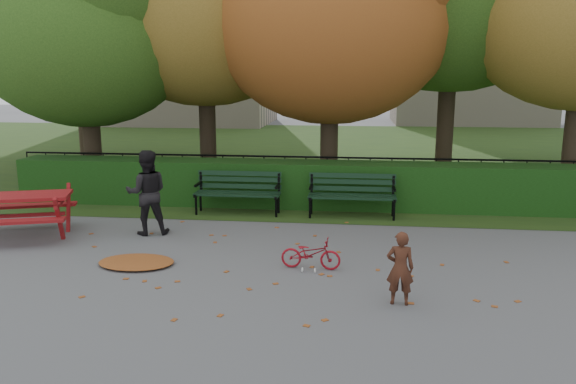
# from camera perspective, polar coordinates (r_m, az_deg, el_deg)

# --- Properties ---
(ground) EXTENTS (90.00, 90.00, 0.00)m
(ground) POSITION_cam_1_polar(r_m,az_deg,el_deg) (8.33, -1.37, -8.49)
(ground) COLOR slate
(ground) RESTS_ON ground
(grass_strip) EXTENTS (90.00, 90.00, 0.00)m
(grass_strip) POSITION_cam_1_polar(r_m,az_deg,el_deg) (21.96, 3.76, 4.23)
(grass_strip) COLOR #203715
(grass_strip) RESTS_ON ground
(building_right) EXTENTS (9.00, 6.00, 12.00)m
(building_right) POSITION_cam_1_polar(r_m,az_deg,el_deg) (36.53, 18.29, 16.12)
(building_right) COLOR #BBA995
(building_right) RESTS_ON ground
(hedge) EXTENTS (13.00, 0.90, 1.00)m
(hedge) POSITION_cam_1_polar(r_m,az_deg,el_deg) (12.52, 1.50, 0.80)
(hedge) COLOR black
(hedge) RESTS_ON ground
(iron_fence) EXTENTS (14.00, 0.04, 1.02)m
(iron_fence) POSITION_cam_1_polar(r_m,az_deg,el_deg) (13.29, 1.82, 1.60)
(iron_fence) COLOR black
(iron_fence) RESTS_ON ground
(tree_a) EXTENTS (5.88, 5.60, 7.48)m
(tree_a) POSITION_cam_1_polar(r_m,az_deg,el_deg) (14.82, -19.42, 17.48)
(tree_a) COLOR black
(tree_a) RESTS_ON ground
(bench_left) EXTENTS (1.80, 0.57, 0.88)m
(bench_left) POSITION_cam_1_polar(r_m,az_deg,el_deg) (11.93, -5.08, 0.30)
(bench_left) COLOR black
(bench_left) RESTS_ON ground
(bench_right) EXTENTS (1.80, 0.57, 0.88)m
(bench_right) POSITION_cam_1_polar(r_m,az_deg,el_deg) (11.68, 6.53, 0.02)
(bench_right) COLOR black
(bench_right) RESTS_ON ground
(picnic_table) EXTENTS (2.22, 2.00, 0.90)m
(picnic_table) POSITION_cam_1_polar(r_m,az_deg,el_deg) (11.17, -25.92, -1.16)
(picnic_table) COLOR maroon
(picnic_table) RESTS_ON ground
(leaf_pile) EXTENTS (1.42, 1.24, 0.08)m
(leaf_pile) POSITION_cam_1_polar(r_m,az_deg,el_deg) (9.10, -15.15, -6.87)
(leaf_pile) COLOR brown
(leaf_pile) RESTS_ON ground
(leaf_scatter) EXTENTS (9.00, 5.70, 0.01)m
(leaf_scatter) POSITION_cam_1_polar(r_m,az_deg,el_deg) (8.61, -1.08, -7.76)
(leaf_scatter) COLOR brown
(leaf_scatter) RESTS_ON ground
(child) EXTENTS (0.36, 0.24, 0.97)m
(child) POSITION_cam_1_polar(r_m,az_deg,el_deg) (7.33, 11.32, -7.59)
(child) COLOR #462316
(child) RESTS_ON ground
(adult) EXTENTS (0.91, 0.81, 1.56)m
(adult) POSITION_cam_1_polar(r_m,az_deg,el_deg) (10.57, -14.14, -0.06)
(adult) COLOR black
(adult) RESTS_ON ground
(bicycle) EXTENTS (0.93, 0.39, 0.48)m
(bicycle) POSITION_cam_1_polar(r_m,az_deg,el_deg) (8.55, 2.33, -6.27)
(bicycle) COLOR maroon
(bicycle) RESTS_ON ground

